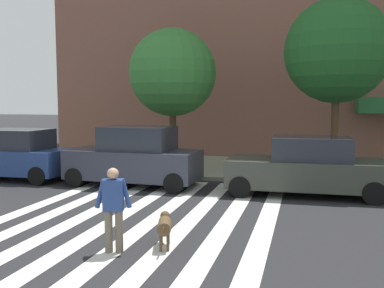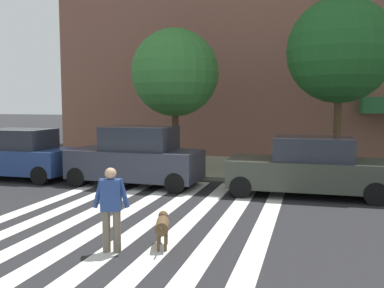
{
  "view_description": "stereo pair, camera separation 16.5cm",
  "coord_description": "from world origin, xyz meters",
  "px_view_note": "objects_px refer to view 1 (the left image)",
  "views": [
    {
      "loc": [
        3.86,
        -1.85,
        2.86
      ],
      "look_at": [
        1.0,
        8.74,
        1.78
      ],
      "focal_mm": 39.53,
      "sensor_mm": 36.0,
      "label": 1
    },
    {
      "loc": [
        4.02,
        -1.81,
        2.86
      ],
      "look_at": [
        1.0,
        8.74,
        1.78
      ],
      "focal_mm": 39.53,
      "sensor_mm": 36.0,
      "label": 2
    }
  ],
  "objects_px": {
    "parked_car_third_in_line": "(306,167)",
    "street_tree_nearest": "(173,73)",
    "parked_car_behind_first": "(135,158)",
    "dog_on_leash": "(165,225)",
    "street_tree_middle": "(337,51)",
    "parked_car_near_curb": "(15,155)",
    "pedestrian_dog_walker": "(113,205)"
  },
  "relations": [
    {
      "from": "parked_car_third_in_line",
      "to": "street_tree_nearest",
      "type": "xyz_separation_m",
      "value": [
        -5.33,
        3.15,
        3.2
      ]
    },
    {
      "from": "parked_car_behind_first",
      "to": "dog_on_leash",
      "type": "xyz_separation_m",
      "value": [
        3.03,
        -5.69,
        -0.53
      ]
    },
    {
      "from": "parked_car_behind_first",
      "to": "street_tree_middle",
      "type": "height_order",
      "value": "street_tree_middle"
    },
    {
      "from": "parked_car_near_curb",
      "to": "dog_on_leash",
      "type": "height_order",
      "value": "parked_car_near_curb"
    },
    {
      "from": "street_tree_middle",
      "to": "parked_car_third_in_line",
      "type": "bearing_deg",
      "value": -108.11
    },
    {
      "from": "parked_car_third_in_line",
      "to": "street_tree_middle",
      "type": "bearing_deg",
      "value": 71.89
    },
    {
      "from": "parked_car_behind_first",
      "to": "street_tree_middle",
      "type": "xyz_separation_m",
      "value": [
        6.71,
        3.05,
        3.77
      ]
    },
    {
      "from": "street_tree_nearest",
      "to": "pedestrian_dog_walker",
      "type": "bearing_deg",
      "value": -79.07
    },
    {
      "from": "street_tree_nearest",
      "to": "street_tree_middle",
      "type": "bearing_deg",
      "value": -0.91
    },
    {
      "from": "pedestrian_dog_walker",
      "to": "dog_on_leash",
      "type": "bearing_deg",
      "value": 33.14
    },
    {
      "from": "street_tree_middle",
      "to": "parked_car_behind_first",
      "type": "bearing_deg",
      "value": -155.53
    },
    {
      "from": "parked_car_near_curb",
      "to": "pedestrian_dog_walker",
      "type": "xyz_separation_m",
      "value": [
        7.04,
        -6.24,
        0.02
      ]
    },
    {
      "from": "parked_car_third_in_line",
      "to": "dog_on_leash",
      "type": "bearing_deg",
      "value": -115.27
    },
    {
      "from": "street_tree_middle",
      "to": "dog_on_leash",
      "type": "bearing_deg",
      "value": -112.86
    },
    {
      "from": "street_tree_middle",
      "to": "dog_on_leash",
      "type": "distance_m",
      "value": 10.41
    },
    {
      "from": "parked_car_behind_first",
      "to": "parked_car_near_curb",
      "type": "bearing_deg",
      "value": 179.98
    },
    {
      "from": "street_tree_nearest",
      "to": "dog_on_leash",
      "type": "xyz_separation_m",
      "value": [
        2.65,
        -8.84,
        -3.62
      ]
    },
    {
      "from": "dog_on_leash",
      "to": "pedestrian_dog_walker",
      "type": "bearing_deg",
      "value": -146.86
    },
    {
      "from": "parked_car_near_curb",
      "to": "pedestrian_dog_walker",
      "type": "distance_m",
      "value": 9.4
    },
    {
      "from": "parked_car_behind_first",
      "to": "street_tree_nearest",
      "type": "bearing_deg",
      "value": 83.14
    },
    {
      "from": "street_tree_middle",
      "to": "pedestrian_dog_walker",
      "type": "height_order",
      "value": "street_tree_middle"
    },
    {
      "from": "parked_car_near_curb",
      "to": "street_tree_middle",
      "type": "height_order",
      "value": "street_tree_middle"
    },
    {
      "from": "street_tree_middle",
      "to": "street_tree_nearest",
      "type": "bearing_deg",
      "value": 179.09
    },
    {
      "from": "parked_car_near_curb",
      "to": "parked_car_behind_first",
      "type": "relative_size",
      "value": 0.92
    },
    {
      "from": "parked_car_third_in_line",
      "to": "street_tree_middle",
      "type": "relative_size",
      "value": 0.73
    },
    {
      "from": "parked_car_third_in_line",
      "to": "street_tree_nearest",
      "type": "distance_m",
      "value": 6.98
    },
    {
      "from": "pedestrian_dog_walker",
      "to": "street_tree_middle",
      "type": "bearing_deg",
      "value": 64.05
    },
    {
      "from": "dog_on_leash",
      "to": "parked_car_near_curb",
      "type": "bearing_deg",
      "value": 144.14
    },
    {
      "from": "parked_car_near_curb",
      "to": "dog_on_leash",
      "type": "distance_m",
      "value": 9.73
    },
    {
      "from": "parked_car_behind_first",
      "to": "parked_car_third_in_line",
      "type": "height_order",
      "value": "parked_car_behind_first"
    },
    {
      "from": "street_tree_nearest",
      "to": "pedestrian_dog_walker",
      "type": "relative_size",
      "value": 3.48
    },
    {
      "from": "parked_car_near_curb",
      "to": "parked_car_behind_first",
      "type": "bearing_deg",
      "value": -0.02
    }
  ]
}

